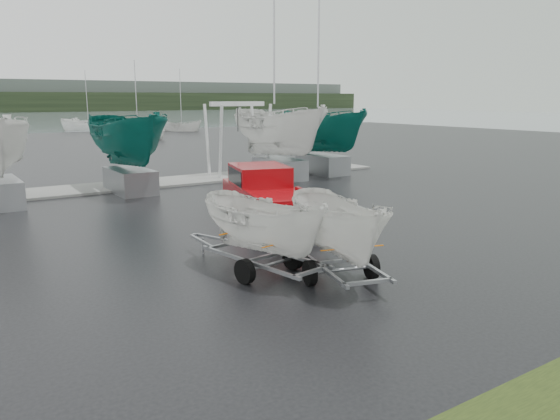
% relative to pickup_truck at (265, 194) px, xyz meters
% --- Properties ---
extents(ground_plane, '(120.00, 120.00, 0.00)m').
position_rel_pickup_truck_xyz_m(ground_plane, '(-1.52, -2.44, -1.02)').
color(ground_plane, black).
rests_on(ground_plane, ground).
extents(dock, '(30.00, 3.00, 0.12)m').
position_rel_pickup_truck_xyz_m(dock, '(-1.52, 10.56, -0.97)').
color(dock, gray).
rests_on(dock, ground).
extents(pickup_truck, '(3.57, 6.20, 1.95)m').
position_rel_pickup_truck_xyz_m(pickup_truck, '(0.00, 0.00, 0.00)').
color(pickup_truck, maroon).
rests_on(pickup_truck, ground).
extents(trailer_hitched, '(2.15, 3.79, 4.71)m').
position_rel_pickup_truck_xyz_m(trailer_hitched, '(-1.82, -6.17, 1.54)').
color(trailer_hitched, gray).
rests_on(trailer_hitched, ground).
extents(trailer_parked, '(1.86, 3.75, 4.55)m').
position_rel_pickup_truck_xyz_m(trailer_parked, '(-3.11, -4.87, 1.46)').
color(trailer_parked, gray).
rests_on(trailer_parked, ground).
extents(boat_hoist, '(3.30, 2.18, 4.12)m').
position_rel_pickup_truck_xyz_m(boat_hoist, '(4.92, 10.56, 1.65)').
color(boat_hoist, silver).
rests_on(boat_hoist, ground).
extents(keelboat_1, '(2.59, 3.20, 7.99)m').
position_rel_pickup_truck_xyz_m(keelboat_1, '(-1.87, 8.76, 3.10)').
color(keelboat_1, gray).
rests_on(keelboat_1, ground).
extents(keelboat_2, '(2.82, 3.20, 11.01)m').
position_rel_pickup_truck_xyz_m(keelboat_2, '(6.34, 8.57, 3.48)').
color(keelboat_2, gray).
rests_on(keelboat_2, ground).
extents(keelboat_3, '(2.61, 3.20, 10.78)m').
position_rel_pickup_truck_xyz_m(keelboat_3, '(9.53, 8.87, 3.13)').
color(keelboat_3, gray).
rests_on(keelboat_3, ground).
extents(moored_boat_2, '(2.33, 2.27, 10.94)m').
position_rel_pickup_truck_xyz_m(moored_boat_2, '(9.10, 38.59, -1.01)').
color(moored_boat_2, silver).
rests_on(moored_boat_2, ground).
extents(moored_boat_3, '(3.14, 3.16, 10.96)m').
position_rel_pickup_truck_xyz_m(moored_boat_3, '(19.58, 51.49, -1.01)').
color(moored_boat_3, silver).
rests_on(moored_boat_3, ground).
extents(moored_boat_5, '(3.36, 3.30, 11.82)m').
position_rel_pickup_truck_xyz_m(moored_boat_5, '(10.37, 61.95, -1.02)').
color(moored_boat_5, silver).
rests_on(moored_boat_5, ground).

